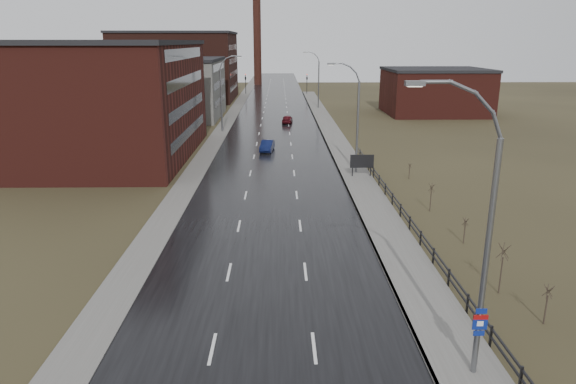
{
  "coord_description": "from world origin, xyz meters",
  "views": [
    {
      "loc": [
        0.78,
        -16.24,
        13.39
      ],
      "look_at": [
        1.37,
        18.98,
        3.0
      ],
      "focal_mm": 32.0,
      "sensor_mm": 36.0,
      "label": 1
    }
  ],
  "objects_px": {
    "billboard": "(362,162)",
    "car_near": "(267,146)",
    "streetlight_main": "(480,240)",
    "car_far": "(287,119)"
  },
  "relations": [
    {
      "from": "streetlight_main",
      "to": "billboard",
      "type": "xyz_separation_m",
      "value": [
        0.63,
        32.18,
        -4.4
      ]
    },
    {
      "from": "streetlight_main",
      "to": "billboard",
      "type": "relative_size",
      "value": 5.02
    },
    {
      "from": "car_near",
      "to": "billboard",
      "type": "bearing_deg",
      "value": -46.18
    },
    {
      "from": "streetlight_main",
      "to": "billboard",
      "type": "height_order",
      "value": "streetlight_main"
    },
    {
      "from": "streetlight_main",
      "to": "car_near",
      "type": "xyz_separation_m",
      "value": [
        -9.25,
        45.34,
        -5.38
      ]
    },
    {
      "from": "billboard",
      "to": "car_near",
      "type": "relative_size",
      "value": 0.58
    },
    {
      "from": "car_far",
      "to": "streetlight_main",
      "type": "bearing_deg",
      "value": 100.98
    },
    {
      "from": "car_far",
      "to": "billboard",
      "type": "bearing_deg",
      "value": 106.63
    },
    {
      "from": "billboard",
      "to": "car_far",
      "type": "height_order",
      "value": "billboard"
    },
    {
      "from": "car_near",
      "to": "car_far",
      "type": "height_order",
      "value": "car_far"
    }
  ]
}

